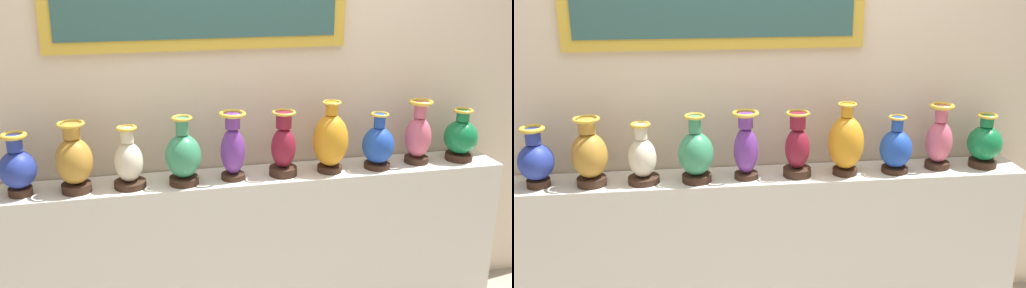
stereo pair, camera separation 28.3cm
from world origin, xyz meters
The scene contains 12 objects.
display_shelf centered at (0.00, 0.00, 0.43)m, with size 2.75×0.30×0.86m, color silver.
back_wall centered at (-0.01, 0.21, 1.50)m, with size 4.08×0.14×2.98m.
vase_cobalt centered at (-1.18, -0.03, 1.00)m, with size 0.18×0.18×0.31m.
vase_ochre centered at (-0.91, -0.04, 1.02)m, with size 0.18×0.18×0.35m.
vase_ivory centered at (-0.66, -0.04, 0.99)m, with size 0.16×0.16×0.32m.
vase_jade centered at (-0.39, -0.05, 1.01)m, with size 0.18×0.18×0.35m.
vase_violet centered at (-0.13, -0.03, 1.03)m, with size 0.14×0.14×0.36m.
vase_burgundy centered at (0.14, -0.03, 1.01)m, with size 0.15×0.15×0.35m.
vase_amber centered at (0.40, -0.04, 1.04)m, with size 0.19×0.19×0.39m.
vase_sapphire centered at (0.67, -0.04, 0.99)m, with size 0.17×0.17×0.31m.
vase_rose centered at (0.92, -0.01, 1.02)m, with size 0.14×0.14×0.36m.
vase_emerald centered at (1.18, -0.01, 0.99)m, with size 0.19×0.19×0.30m.
Camera 2 is at (-0.36, -2.93, 1.98)m, focal length 41.65 mm.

